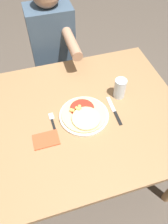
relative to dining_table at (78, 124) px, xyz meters
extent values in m
plane|color=brown|center=(0.00, 0.00, -0.64)|extent=(8.00, 8.00, 0.00)
cube|color=#9E754C|center=(0.00, 0.00, 0.08)|extent=(1.26, 1.00, 0.03)
cylinder|color=#9E754C|center=(0.57, 0.44, -0.29)|extent=(0.06, 0.06, 0.71)
cylinder|color=silver|center=(0.03, -0.02, 0.10)|extent=(0.29, 0.29, 0.01)
cylinder|color=#E0C689|center=(0.03, -0.02, 0.11)|extent=(0.26, 0.26, 0.01)
cylinder|color=#B22D1E|center=(0.03, 0.02, 0.12)|extent=(0.14, 0.14, 0.00)
cylinder|color=beige|center=(0.03, -0.06, 0.13)|extent=(0.16, 0.16, 0.01)
cylinder|color=#E5BC5B|center=(0.01, 0.01, 0.13)|extent=(0.03, 0.03, 0.02)
cylinder|color=#E5BC5B|center=(0.02, 0.02, 0.13)|extent=(0.02, 0.03, 0.02)
cylinder|color=#E5BC5B|center=(-0.03, 0.01, 0.13)|extent=(0.03, 0.03, 0.02)
cube|color=black|center=(-0.15, -0.06, 0.10)|extent=(0.02, 0.13, 0.00)
cube|color=silver|center=(-0.15, 0.03, 0.10)|extent=(0.03, 0.05, 0.00)
cube|color=black|center=(0.22, -0.09, 0.10)|extent=(0.02, 0.10, 0.00)
cube|color=silver|center=(0.22, 0.02, 0.10)|extent=(0.03, 0.12, 0.00)
cylinder|color=silver|center=(0.29, 0.07, 0.16)|extent=(0.07, 0.07, 0.13)
cube|color=#C6512D|center=(-0.21, -0.12, 0.10)|extent=(0.14, 0.10, 0.01)
cylinder|color=#2D2D38|center=(-0.08, 0.73, -0.40)|extent=(0.11, 0.11, 0.48)
cylinder|color=#2D2D38|center=(0.07, 0.73, -0.40)|extent=(0.11, 0.11, 0.48)
cube|color=#3D5166|center=(0.00, 0.73, 0.11)|extent=(0.33, 0.22, 0.56)
cylinder|color=tan|center=(0.10, 0.47, 0.25)|extent=(0.07, 0.30, 0.07)
camera|label=1|loc=(-0.19, -0.76, 1.11)|focal=35.00mm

